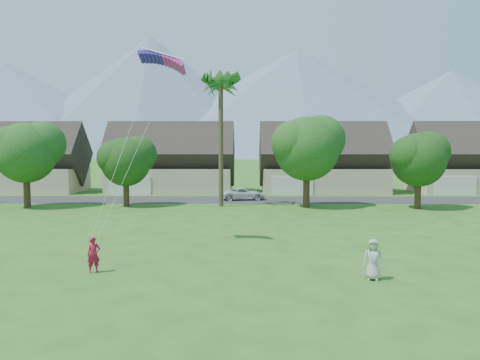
{
  "coord_description": "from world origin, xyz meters",
  "views": [
    {
      "loc": [
        0.28,
        -15.49,
        5.58
      ],
      "look_at": [
        0.0,
        10.0,
        3.8
      ],
      "focal_mm": 35.0,
      "sensor_mm": 36.0,
      "label": 1
    }
  ],
  "objects_px": {
    "watcher": "(373,260)",
    "parafoil_kite": "(163,59)",
    "parked_car": "(243,194)",
    "kite_flyer": "(94,255)"
  },
  "relations": [
    {
      "from": "kite_flyer",
      "to": "watcher",
      "type": "height_order",
      "value": "watcher"
    },
    {
      "from": "watcher",
      "to": "parked_car",
      "type": "height_order",
      "value": "watcher"
    },
    {
      "from": "watcher",
      "to": "parafoil_kite",
      "type": "xyz_separation_m",
      "value": [
        -10.01,
        7.18,
        9.67
      ]
    },
    {
      "from": "watcher",
      "to": "parafoil_kite",
      "type": "relative_size",
      "value": 0.62
    },
    {
      "from": "watcher",
      "to": "parked_car",
      "type": "relative_size",
      "value": 0.37
    },
    {
      "from": "parked_car",
      "to": "parafoil_kite",
      "type": "xyz_separation_m",
      "value": [
        -4.43,
        -22.86,
        9.89
      ]
    },
    {
      "from": "watcher",
      "to": "parked_car",
      "type": "xyz_separation_m",
      "value": [
        -5.57,
        30.04,
        -0.22
      ]
    },
    {
      "from": "watcher",
      "to": "parked_car",
      "type": "bearing_deg",
      "value": 116.26
    },
    {
      "from": "parked_car",
      "to": "parafoil_kite",
      "type": "relative_size",
      "value": 1.67
    },
    {
      "from": "parked_car",
      "to": "parafoil_kite",
      "type": "height_order",
      "value": "parafoil_kite"
    }
  ]
}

